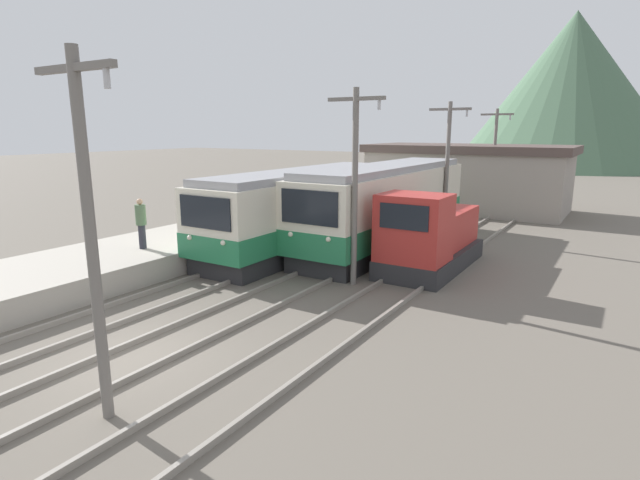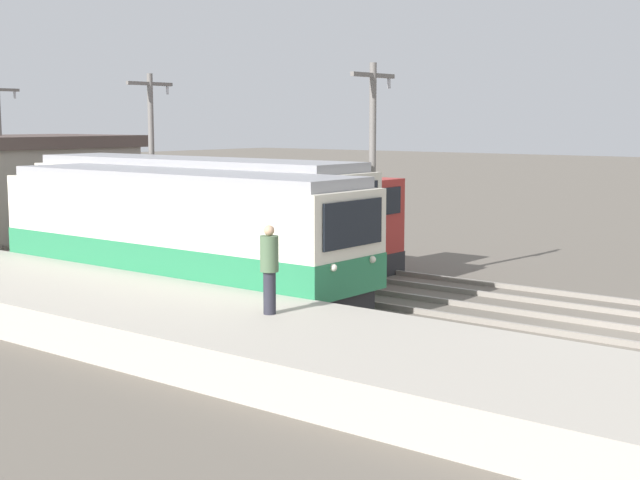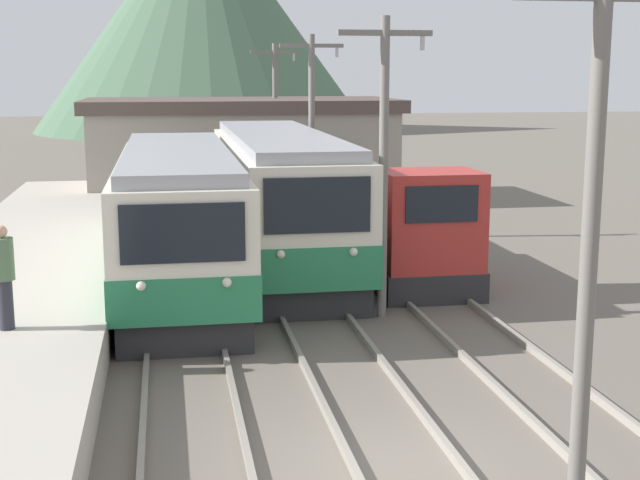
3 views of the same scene
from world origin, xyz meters
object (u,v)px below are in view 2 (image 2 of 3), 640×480
Objects in this scene: shunting_locomotive at (319,233)px; catenary_mast_mid at (373,166)px; catenary_mast_far at (152,157)px; catenary_mast_distant at (0,152)px; commuter_train_left at (178,238)px; commuter_train_center at (192,220)px; person_on_platform at (269,266)px.

catenary_mast_mid is at bearing -115.58° from shunting_locomotive.
catenary_mast_far is 1.00× the size of catenary_mast_distant.
catenary_mast_mid reaches higher than commuter_train_left.
person_on_platform is (-5.89, -8.47, 0.16)m from commuter_train_center.
commuter_train_left is 7.59m from catenary_mast_far.
commuter_train_center is 6.86× the size of person_on_platform.
shunting_locomotive is at bearing -84.58° from catenary_mast_distant.
catenary_mast_mid is 18.83m from catenary_mast_distant.
catenary_mast_distant is at bearing 90.00° from catenary_mast_mid.
commuter_train_left is 1.87× the size of catenary_mast_mid.
commuter_train_left is 3.68m from commuter_train_center.
commuter_train_left is 16.07m from catenary_mast_distant.
catenary_mast_far is 14.22m from person_on_platform.
catenary_mast_far and catenary_mast_distant have the same top height.
catenary_mast_far is (-1.49, 6.30, 2.31)m from shunting_locomotive.
person_on_platform is at bearing -121.58° from catenary_mast_far.
catenary_mast_mid is at bearing -75.56° from commuter_train_center.
commuter_train_center is at bearing 40.50° from commuter_train_left.
catenary_mast_mid and catenary_mast_distant have the same top height.
commuter_train_left reaches higher than shunting_locomotive.
catenary_mast_mid is at bearing -38.82° from commuter_train_left.
catenary_mast_far reaches higher than commuter_train_left.
commuter_train_left is 5.82m from shunting_locomotive.
person_on_platform is at bearing -147.19° from shunting_locomotive.
catenary_mast_distant is at bearing 95.42° from shunting_locomotive.
commuter_train_left is 1.87× the size of catenary_mast_far.
catenary_mast_far is at bearing 90.00° from catenary_mast_mid.
catenary_mast_distant is (1.51, 12.98, 1.83)m from commuter_train_center.
person_on_platform is at bearing -116.92° from commuter_train_left.
commuter_train_center is 10.32m from person_on_platform.
catenary_mast_far is at bearing 67.04° from commuter_train_center.
catenary_mast_distant reaches higher than commuter_train_left.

